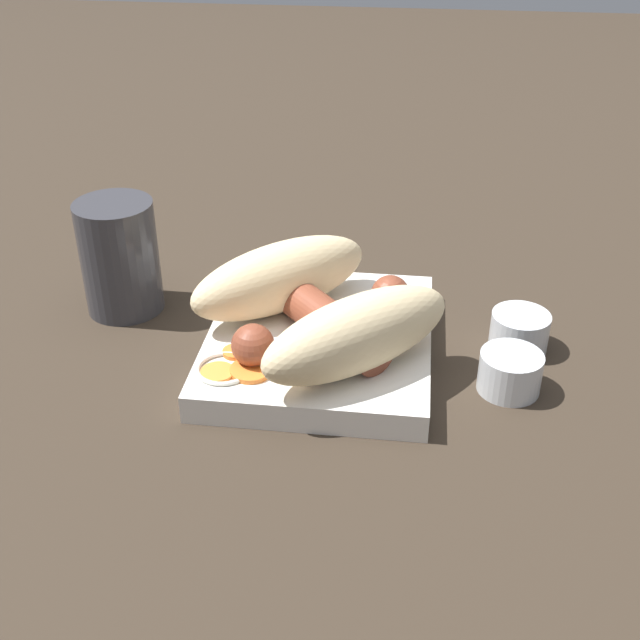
# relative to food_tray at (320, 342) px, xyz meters

# --- Properties ---
(ground_plane) EXTENTS (3.00, 3.00, 0.00)m
(ground_plane) POSITION_rel_food_tray_xyz_m (0.00, 0.00, -0.01)
(ground_plane) COLOR #33281E
(food_tray) EXTENTS (0.21, 0.18, 0.02)m
(food_tray) POSITION_rel_food_tray_xyz_m (0.00, 0.00, 0.00)
(food_tray) COLOR silver
(food_tray) RESTS_ON ground_plane
(bread_roll) EXTENTS (0.23, 0.23, 0.06)m
(bread_roll) POSITION_rel_food_tray_xyz_m (-0.01, 0.00, 0.04)
(bread_roll) COLOR beige
(bread_roll) RESTS_ON food_tray
(sausage) EXTENTS (0.12, 0.13, 0.03)m
(sausage) POSITION_rel_food_tray_xyz_m (-0.01, -0.01, 0.03)
(sausage) COLOR brown
(sausage) RESTS_ON food_tray
(pickled_veggies) EXTENTS (0.06, 0.07, 0.00)m
(pickled_veggies) POSITION_rel_food_tray_xyz_m (-0.06, 0.05, 0.01)
(pickled_veggies) COLOR orange
(pickled_veggies) RESTS_ON food_tray
(condiment_cup_near) EXTENTS (0.05, 0.05, 0.03)m
(condiment_cup_near) POSITION_rel_food_tray_xyz_m (-0.03, -0.15, 0.00)
(condiment_cup_near) COLOR silver
(condiment_cup_near) RESTS_ON ground_plane
(condiment_cup_far) EXTENTS (0.05, 0.05, 0.03)m
(condiment_cup_far) POSITION_rel_food_tray_xyz_m (0.03, -0.16, 0.00)
(condiment_cup_far) COLOR silver
(condiment_cup_far) RESTS_ON ground_plane
(drink_glass) EXTENTS (0.07, 0.07, 0.10)m
(drink_glass) POSITION_rel_food_tray_xyz_m (0.05, 0.18, 0.04)
(drink_glass) COLOR #333338
(drink_glass) RESTS_ON ground_plane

